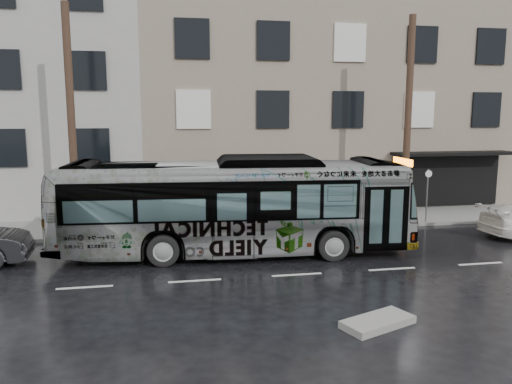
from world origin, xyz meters
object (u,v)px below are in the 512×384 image
(utility_pole_rear, at_px, (71,123))
(bus, at_px, (234,206))
(utility_pole_front, at_px, (408,122))
(sign_post, at_px, (427,196))

(utility_pole_rear, bearing_deg, bus, -27.33)
(utility_pole_front, height_order, utility_pole_rear, same)
(utility_pole_rear, distance_m, bus, 7.24)
(sign_post, bearing_deg, utility_pole_front, 180.00)
(utility_pole_front, relative_size, bus, 0.71)
(utility_pole_front, distance_m, sign_post, 3.48)
(utility_pole_front, relative_size, utility_pole_rear, 1.00)
(utility_pole_front, bearing_deg, sign_post, 0.00)
(utility_pole_rear, height_order, bus, utility_pole_rear)
(bus, bearing_deg, sign_post, -67.49)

